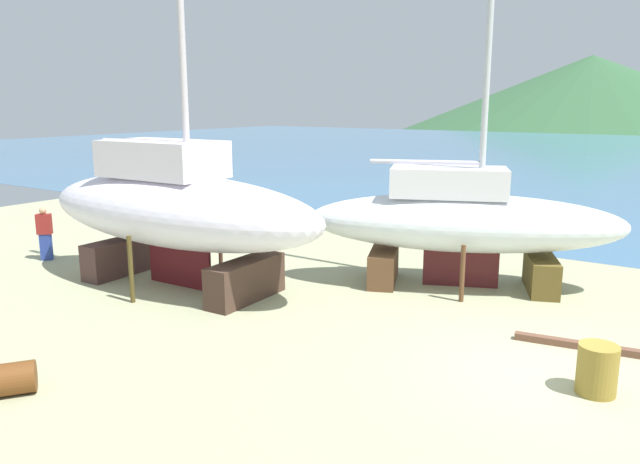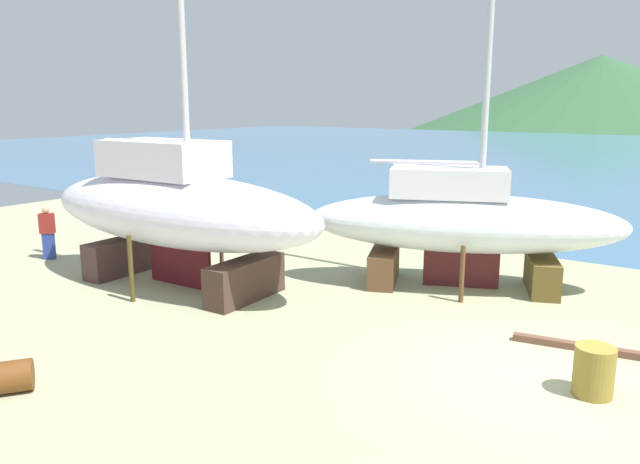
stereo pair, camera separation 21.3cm
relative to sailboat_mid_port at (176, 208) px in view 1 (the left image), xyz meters
The scene contains 7 objects.
headland_hill 157.75m from the sailboat_mid_port, 96.96° to the left, with size 162.44×162.44×32.53m, color #335F39.
sailboat_mid_port is the anchor object (origin of this frame).
sailboat_large_starboard 7.62m from the sailboat_mid_port, 33.36° to the left, with size 8.62×5.44×14.59m.
worker 5.72m from the sailboat_mid_port, behind, with size 0.49×0.47×1.70m.
barrel_tipped_center 6.79m from the sailboat_mid_port, 69.11° to the right, with size 0.56×0.56×0.81m, color brown.
barrel_rust_far 10.80m from the sailboat_mid_port, ahead, with size 0.67×0.67×0.88m, color olive.
timber_plank_far 10.52m from the sailboat_mid_port, ahead, with size 2.93×0.19×0.14m, color brown.
Camera 1 is at (2.36, -10.88, 4.92)m, focal length 34.43 mm.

